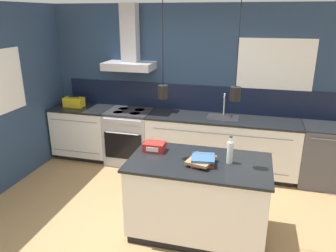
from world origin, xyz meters
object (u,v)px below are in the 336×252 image
object	(u,v)px
yellow_toolbox	(74,102)
oven_range	(130,136)
red_supply_box	(155,147)
bottle_on_island	(230,152)
book_stack	(202,160)
dishwasher	(320,155)

from	to	relation	value
yellow_toolbox	oven_range	bearing A→B (deg)	-0.25
oven_range	yellow_toolbox	distance (m)	1.15
oven_range	red_supply_box	bearing A→B (deg)	-58.61
bottle_on_island	red_supply_box	size ratio (longest dim) A/B	1.26
bottle_on_island	book_stack	xyz separation A→B (m)	(-0.29, -0.10, -0.08)
oven_range	red_supply_box	distance (m)	1.80
oven_range	yellow_toolbox	xyz separation A→B (m)	(-1.01, 0.00, 0.54)
dishwasher	yellow_toolbox	bearing A→B (deg)	180.00
bottle_on_island	dishwasher	bearing A→B (deg)	52.31
dishwasher	book_stack	xyz separation A→B (m)	(-1.51, -1.69, 0.50)
book_stack	oven_range	bearing A→B (deg)	131.59
book_stack	dishwasher	bearing A→B (deg)	48.18
oven_range	yellow_toolbox	size ratio (longest dim) A/B	2.68
yellow_toolbox	book_stack	bearing A→B (deg)	-33.97
oven_range	dishwasher	xyz separation A→B (m)	(3.01, 0.00, -0.00)
oven_range	bottle_on_island	distance (m)	2.46
bottle_on_island	book_stack	size ratio (longest dim) A/B	0.82
dishwasher	red_supply_box	xyz separation A→B (m)	(-2.11, -1.48, 0.51)
book_stack	red_supply_box	distance (m)	0.63
oven_range	dishwasher	world-z (taller)	same
bottle_on_island	yellow_toolbox	distance (m)	3.22
dishwasher	bottle_on_island	distance (m)	2.09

